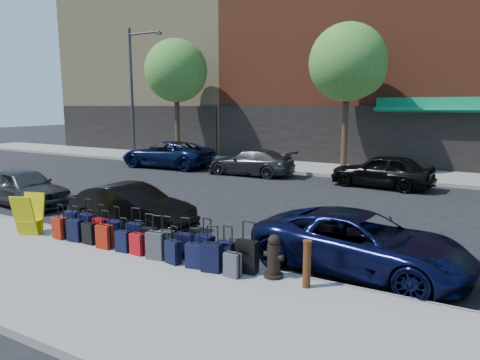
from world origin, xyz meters
The scene contains 41 objects.
ground centered at (0.00, 0.00, 0.00)m, with size 120.00×120.00×0.00m, color black.
sidewalk_near centered at (0.00, -6.50, 0.07)m, with size 60.00×4.00×0.15m, color gray.
sidewalk_far centered at (0.00, 10.00, 0.07)m, with size 60.00×4.00×0.15m, color gray.
curb_near centered at (0.00, -4.48, 0.07)m, with size 60.00×0.08×0.15m, color gray.
curb_far centered at (0.00, 7.98, 0.07)m, with size 60.00×0.08×0.15m, color gray.
building_left centered at (-16.00, 17.98, 7.98)m, with size 15.00×12.12×16.00m.
building_center centered at (0.00, 17.99, 9.98)m, with size 17.00×12.85×20.00m.
tree_left centered at (-9.86, 9.50, 5.41)m, with size 3.80×3.80×7.27m.
tree_center centered at (0.64, 9.50, 5.41)m, with size 3.80×3.80×7.27m.
streetlight centered at (-12.80, 8.80, 4.66)m, with size 2.59×0.18×8.00m.
suitcase_front_0 centered at (-2.56, -4.75, 0.45)m, with size 0.42×0.26×0.97m.
suitcase_front_1 centered at (-1.93, -4.84, 0.47)m, with size 0.43×0.26×1.01m.
suitcase_front_2 centered at (-1.47, -4.83, 0.44)m, with size 0.41×0.26×0.92m.
suitcase_front_3 centered at (-1.02, -4.79, 0.44)m, with size 0.41×0.28×0.92m.
suitcase_front_4 centered at (-0.42, -4.75, 0.44)m, with size 0.42×0.27×0.94m.
suitcase_front_5 centered at (0.00, -4.77, 0.42)m, with size 0.39×0.26×0.86m.
suitcase_front_6 centered at (0.49, -4.76, 0.42)m, with size 0.37×0.23×0.86m.
suitcase_front_7 centered at (1.03, -4.79, 0.43)m, with size 0.40×0.25×0.90m.
suitcase_front_8 centered at (1.55, -4.78, 0.45)m, with size 0.43×0.29×0.96m.
suitcase_front_9 centered at (2.07, -4.78, 0.42)m, with size 0.37×0.22×0.87m.
suitcase_front_10 centered at (2.58, -4.83, 0.48)m, with size 0.44×0.26×1.04m.
suitcase_back_0 centered at (-2.55, -5.16, 0.42)m, with size 0.38×0.24×0.87m.
suitcase_back_1 centered at (-2.04, -5.12, 0.42)m, with size 0.39×0.25×0.87m.
suitcase_back_2 centered at (-1.57, -5.09, 0.41)m, with size 0.35×0.21×0.83m.
suitcase_back_3 centered at (-1.01, -5.15, 0.43)m, with size 0.38×0.23×0.89m.
suitcase_back_4 centered at (-0.46, -5.12, 0.40)m, with size 0.34×0.21×0.79m.
suitcase_back_5 centered at (-0.04, -5.10, 0.39)m, with size 0.33×0.20×0.78m.
suitcase_back_6 centered at (0.50, -5.11, 0.45)m, with size 0.43×0.28×0.96m.
suitcase_back_7 centered at (0.99, -5.15, 0.40)m, with size 0.37×0.25×0.80m.
suitcase_back_8 centered at (1.53, -5.13, 0.41)m, with size 0.38×0.26×0.83m.
suitcase_back_9 centered at (1.94, -5.14, 0.44)m, with size 0.43×0.29×0.94m.
suitcase_back_10 centered at (2.44, -5.16, 0.39)m, with size 0.34×0.22×0.77m.
fire_hydrant centered at (3.15, -4.78, 0.54)m, with size 0.44×0.38×0.85m.
bollard centered at (3.87, -4.93, 0.61)m, with size 0.16×0.16×0.89m.
display_rack centered at (-3.56, -5.28, 0.66)m, with size 0.76×0.79×1.04m.
car_near_0 centered at (-7.19, -2.95, 0.66)m, with size 1.56×3.87×1.32m, color #353538.
car_near_1 centered at (-1.95, -3.24, 0.62)m, with size 1.32×3.77×1.24m, color black.
car_near_2 centered at (4.44, -3.28, 0.62)m, with size 2.07×4.48×1.25m, color black.
car_far_0 centered at (-8.79, 6.91, 0.74)m, with size 2.44×5.30×1.47m, color #0D1539.
car_far_1 centered at (-3.41, 6.74, 0.65)m, with size 1.81×4.45×1.29m, color #323234.
car_far_2 centered at (2.97, 6.54, 0.71)m, with size 1.68×4.18×1.42m, color black.
Camera 1 is at (6.40, -11.98, 3.44)m, focal length 32.00 mm.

